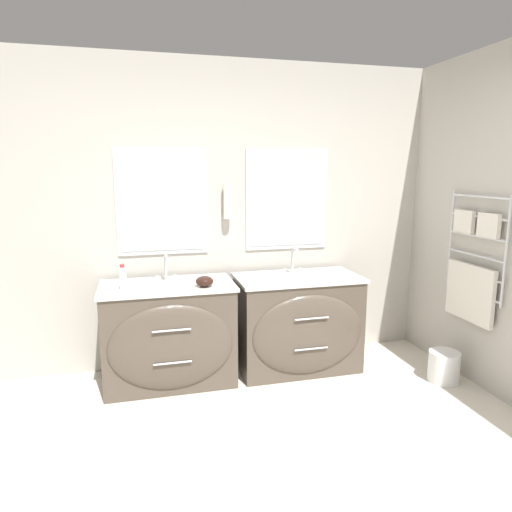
% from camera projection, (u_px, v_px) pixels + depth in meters
% --- Properties ---
extents(wall_back, '(5.22, 0.15, 2.60)m').
position_uv_depth(wall_back, '(228.00, 215.00, 3.96)').
color(wall_back, '#B2ADA3').
rests_on(wall_back, ground_plane).
extents(wall_right, '(0.13, 4.16, 2.60)m').
position_uv_depth(wall_right, '(510.00, 226.00, 3.29)').
color(wall_right, '#B2ADA3').
rests_on(wall_right, ground_plane).
extents(vanity_left, '(1.04, 0.63, 0.81)m').
position_uv_depth(vanity_left, '(169.00, 334.00, 3.61)').
color(vanity_left, '#4C4238').
rests_on(vanity_left, ground_plane).
extents(vanity_right, '(1.04, 0.63, 0.81)m').
position_uv_depth(vanity_right, '(299.00, 323.00, 3.88)').
color(vanity_right, '#4C4238').
rests_on(vanity_right, ground_plane).
extents(faucet_left, '(0.17, 0.14, 0.23)m').
position_uv_depth(faucet_left, '(166.00, 266.00, 3.68)').
color(faucet_left, silver).
rests_on(faucet_left, vanity_left).
extents(faucet_right, '(0.17, 0.14, 0.23)m').
position_uv_depth(faucet_right, '(293.00, 260.00, 3.94)').
color(faucet_right, silver).
rests_on(faucet_right, vanity_right).
extents(toiletry_bottle, '(0.05, 0.05, 0.20)m').
position_uv_depth(toiletry_bottle, '(123.00, 278.00, 3.39)').
color(toiletry_bottle, silver).
rests_on(toiletry_bottle, vanity_left).
extents(amenity_bowl, '(0.14, 0.14, 0.08)m').
position_uv_depth(amenity_bowl, '(205.00, 281.00, 3.49)').
color(amenity_bowl, black).
rests_on(amenity_bowl, vanity_left).
extents(waste_bin, '(0.25, 0.25, 0.25)m').
position_uv_depth(waste_bin, '(444.00, 366.00, 3.69)').
color(waste_bin, silver).
rests_on(waste_bin, ground_plane).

